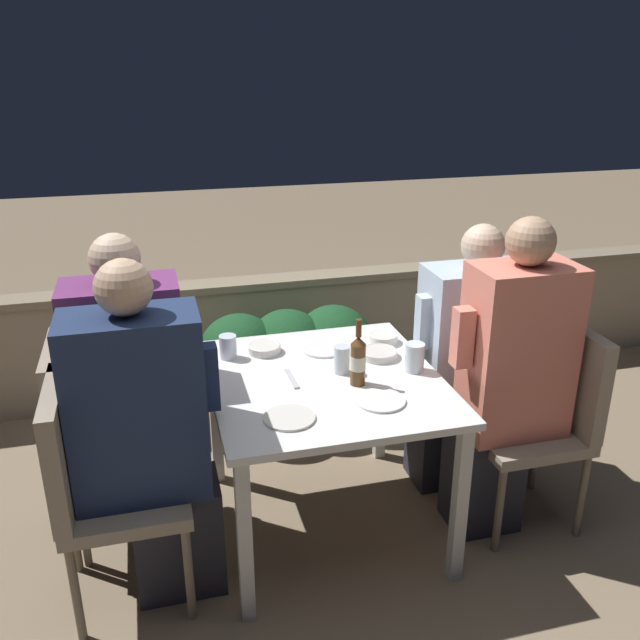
{
  "coord_description": "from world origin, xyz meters",
  "views": [
    {
      "loc": [
        -0.64,
        -2.36,
        1.92
      ],
      "look_at": [
        0.0,
        0.07,
        0.93
      ],
      "focal_mm": 38.0,
      "sensor_mm": 36.0,
      "label": 1
    }
  ],
  "objects": [
    {
      "name": "ground_plane",
      "position": [
        0.0,
        0.0,
        0.0
      ],
      "size": [
        16.0,
        16.0,
        0.0
      ],
      "primitive_type": "plane",
      "color": "#847056"
    },
    {
      "name": "parapet_wall",
      "position": [
        0.0,
        1.37,
        0.35
      ],
      "size": [
        9.0,
        0.18,
        0.69
      ],
      "color": "gray",
      "rests_on": "ground_plane"
    },
    {
      "name": "dining_table",
      "position": [
        0.0,
        0.0,
        0.62
      ],
      "size": [
        0.92,
        0.99,
        0.71
      ],
      "color": "white",
      "rests_on": "ground_plane"
    },
    {
      "name": "planter_hedge",
      "position": [
        0.04,
        0.89,
        0.37
      ],
      "size": [
        0.94,
        0.47,
        0.66
      ],
      "color": "brown",
      "rests_on": "ground_plane"
    },
    {
      "name": "chair_left_near",
      "position": [
        -0.9,
        -0.2,
        0.53
      ],
      "size": [
        0.45,
        0.44,
        0.89
      ],
      "color": "gray",
      "rests_on": "ground_plane"
    },
    {
      "name": "person_navy_jumper",
      "position": [
        -0.7,
        -0.2,
        0.66
      ],
      "size": [
        0.52,
        0.26,
        1.32
      ],
      "color": "#282833",
      "rests_on": "ground_plane"
    },
    {
      "name": "chair_left_far",
      "position": [
        -0.93,
        0.16,
        0.53
      ],
      "size": [
        0.45,
        0.44,
        0.89
      ],
      "color": "gray",
      "rests_on": "ground_plane"
    },
    {
      "name": "person_purple_stripe",
      "position": [
        -0.73,
        0.16,
        0.66
      ],
      "size": [
        0.51,
        0.26,
        1.31
      ],
      "color": "#282833",
      "rests_on": "ground_plane"
    },
    {
      "name": "chair_right_near",
      "position": [
        0.93,
        -0.16,
        0.53
      ],
      "size": [
        0.45,
        0.44,
        0.89
      ],
      "color": "gray",
      "rests_on": "ground_plane"
    },
    {
      "name": "person_coral_top",
      "position": [
        0.73,
        -0.16,
        0.68
      ],
      "size": [
        0.49,
        0.26,
        1.36
      ],
      "color": "#282833",
      "rests_on": "ground_plane"
    },
    {
      "name": "chair_right_far",
      "position": [
        0.93,
        0.19,
        0.53
      ],
      "size": [
        0.45,
        0.44,
        0.89
      ],
      "color": "gray",
      "rests_on": "ground_plane"
    },
    {
      "name": "person_blue_shirt",
      "position": [
        0.72,
        0.19,
        0.62
      ],
      "size": [
        0.52,
        0.26,
        1.25
      ],
      "color": "#282833",
      "rests_on": "ground_plane"
    },
    {
      "name": "beer_bottle",
      "position": [
        0.11,
        -0.09,
        0.82
      ],
      "size": [
        0.06,
        0.06,
        0.27
      ],
      "color": "brown",
      "rests_on": "dining_table"
    },
    {
      "name": "plate_0",
      "position": [
        0.06,
        0.26,
        0.72
      ],
      "size": [
        0.19,
        0.19,
        0.01
      ],
      "color": "white",
      "rests_on": "dining_table"
    },
    {
      "name": "plate_1",
      "position": [
        -0.21,
        -0.29,
        0.72
      ],
      "size": [
        0.19,
        0.19,
        0.01
      ],
      "color": "silver",
      "rests_on": "dining_table"
    },
    {
      "name": "plate_2",
      "position": [
        0.15,
        -0.25,
        0.72
      ],
      "size": [
        0.19,
        0.19,
        0.01
      ],
      "color": "white",
      "rests_on": "dining_table"
    },
    {
      "name": "bowl_0",
      "position": [
        -0.19,
        0.3,
        0.73
      ],
      "size": [
        0.14,
        0.14,
        0.04
      ],
      "color": "silver",
      "rests_on": "dining_table"
    },
    {
      "name": "bowl_1",
      "position": [
        0.35,
        0.27,
        0.73
      ],
      "size": [
        0.13,
        0.13,
        0.04
      ],
      "color": "silver",
      "rests_on": "dining_table"
    },
    {
      "name": "bowl_2",
      "position": [
        0.28,
        0.13,
        0.73
      ],
      "size": [
        0.16,
        0.16,
        0.03
      ],
      "color": "beige",
      "rests_on": "dining_table"
    },
    {
      "name": "glass_cup_0",
      "position": [
        -0.35,
        0.29,
        0.76
      ],
      "size": [
        0.07,
        0.07,
        0.1
      ],
      "color": "silver",
      "rests_on": "dining_table"
    },
    {
      "name": "glass_cup_1",
      "position": [
        0.37,
        -0.03,
        0.77
      ],
      "size": [
        0.08,
        0.08,
        0.12
      ],
      "color": "silver",
      "rests_on": "dining_table"
    },
    {
      "name": "glass_cup_2",
      "position": [
        0.08,
        0.03,
        0.77
      ],
      "size": [
        0.06,
        0.06,
        0.12
      ],
      "color": "silver",
      "rests_on": "dining_table"
    },
    {
      "name": "fork_0",
      "position": [
        -0.13,
        0.01,
        0.71
      ],
      "size": [
        0.02,
        0.17,
        0.01
      ],
      "color": "silver",
      "rests_on": "dining_table"
    }
  ]
}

